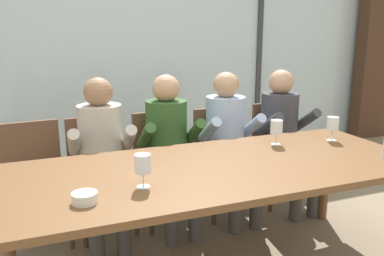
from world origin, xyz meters
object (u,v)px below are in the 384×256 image
at_px(dining_table, 214,176).
at_px(tasting_bowl, 85,198).
at_px(person_charcoal_jacket, 284,130).
at_px(wine_glass_by_left_taster, 143,165).
at_px(person_pale_blue_shirt, 229,136).
at_px(wine_glass_center_pour, 276,128).
at_px(chair_left_of_center, 99,165).
at_px(person_olive_shirt, 169,142).
at_px(chair_right_of_center, 221,152).
at_px(chair_near_window_right, 278,145).
at_px(person_beige_jumper, 102,149).
at_px(chair_near_curtain, 34,174).
at_px(wine_glass_near_bucket, 333,124).
at_px(chair_center, 162,158).

height_order(dining_table, tasting_bowl, tasting_bowl).
distance_m(person_charcoal_jacket, tasting_bowl, 2.06).
relative_size(tasting_bowl, wine_glass_by_left_taster, 0.69).
xyz_separation_m(dining_table, person_pale_blue_shirt, (0.49, 0.78, 0.00)).
relative_size(person_charcoal_jacket, wine_glass_center_pour, 6.79).
xyz_separation_m(chair_left_of_center, person_olive_shirt, (0.52, -0.17, 0.17)).
bearing_deg(person_charcoal_jacket, wine_glass_center_pour, -131.82).
xyz_separation_m(person_pale_blue_shirt, wine_glass_by_left_taster, (-0.96, -0.95, 0.18)).
distance_m(person_charcoal_jacket, wine_glass_center_pour, 0.70).
relative_size(chair_right_of_center, chair_near_window_right, 1.00).
bearing_deg(person_beige_jumper, chair_near_curtain, 166.77).
bearing_deg(person_charcoal_jacket, dining_table, -145.17).
xyz_separation_m(person_olive_shirt, person_pale_blue_shirt, (0.51, -0.00, 0.00)).
relative_size(person_charcoal_jacket, tasting_bowl, 9.84).
bearing_deg(person_olive_shirt, tasting_bowl, -124.67).
distance_m(chair_right_of_center, wine_glass_by_left_taster, 1.48).
xyz_separation_m(chair_left_of_center, person_charcoal_jacket, (1.55, -0.17, 0.17)).
bearing_deg(wine_glass_by_left_taster, chair_left_of_center, 93.54).
distance_m(chair_near_window_right, person_charcoal_jacket, 0.23).
bearing_deg(wine_glass_center_pour, tasting_bowl, -159.47).
bearing_deg(person_olive_shirt, wine_glass_by_left_taster, -114.11).
bearing_deg(chair_right_of_center, person_olive_shirt, -164.91).
height_order(chair_right_of_center, person_olive_shirt, person_olive_shirt).
distance_m(chair_left_of_center, tasting_bowl, 1.25).
bearing_deg(chair_right_of_center, person_pale_blue_shirt, -88.24).
relative_size(wine_glass_near_bucket, wine_glass_center_pour, 1.00).
bearing_deg(chair_right_of_center, person_beige_jumper, -172.09).
height_order(chair_left_of_center, chair_near_window_right, same).
xyz_separation_m(person_beige_jumper, wine_glass_center_pour, (1.12, -0.52, 0.18)).
height_order(chair_right_of_center, person_charcoal_jacket, person_charcoal_jacket).
relative_size(chair_near_curtain, chair_left_of_center, 1.00).
height_order(chair_right_of_center, wine_glass_center_pour, wine_glass_center_pour).
height_order(person_olive_shirt, tasting_bowl, person_olive_shirt).
relative_size(chair_left_of_center, person_olive_shirt, 0.73).
bearing_deg(chair_center, chair_near_window_right, -2.47).
bearing_deg(chair_left_of_center, person_pale_blue_shirt, -15.01).
xyz_separation_m(chair_left_of_center, chair_center, (0.51, -0.01, 0.00)).
bearing_deg(person_pale_blue_shirt, chair_right_of_center, 92.39).
bearing_deg(person_olive_shirt, chair_center, 96.08).
xyz_separation_m(person_olive_shirt, wine_glass_near_bucket, (1.04, -0.58, 0.18)).
bearing_deg(chair_near_window_right, person_pale_blue_shirt, -159.04).
height_order(person_charcoal_jacket, tasting_bowl, person_charcoal_jacket).
distance_m(chair_near_window_right, wine_glass_center_pour, 0.89).
height_order(person_beige_jumper, wine_glass_center_pour, person_beige_jumper).
distance_m(chair_near_window_right, wine_glass_near_bucket, 0.81).
bearing_deg(wine_glass_center_pour, wine_glass_by_left_taster, -158.21).
relative_size(person_beige_jumper, tasting_bowl, 9.84).
height_order(chair_right_of_center, person_beige_jumper, person_beige_jumper).
distance_m(person_pale_blue_shirt, wine_glass_by_left_taster, 1.36).
xyz_separation_m(chair_center, person_charcoal_jacket, (1.04, -0.16, 0.17)).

